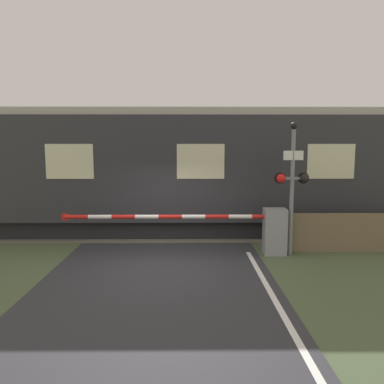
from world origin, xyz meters
TOP-DOWN VIEW (x-y plane):
  - ground_plane at (0.00, 0.00)m, footprint 80.00×80.00m
  - track_bed at (0.00, 3.75)m, footprint 36.00×3.20m
  - train at (1.04, 3.75)m, footprint 14.39×3.03m
  - crossing_barrier at (2.53, 0.88)m, footprint 6.10×0.44m
  - signal_post at (3.45, 0.83)m, footprint 0.93×0.26m
  - roadside_fence at (5.24, 1.08)m, footprint 4.07×0.06m

SIDE VIEW (x-z plane):
  - ground_plane at x=0.00m, z-range 0.00..0.00m
  - track_bed at x=0.00m, z-range -0.04..0.09m
  - roadside_fence at x=5.24m, z-range 0.00..1.10m
  - crossing_barrier at x=2.53m, z-range 0.08..1.34m
  - signal_post at x=3.45m, z-range 0.24..3.81m
  - train at x=1.04m, z-range 0.05..4.17m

